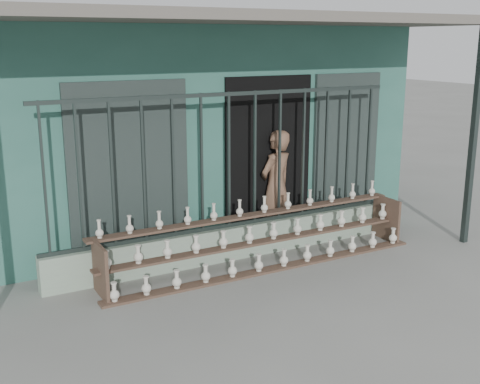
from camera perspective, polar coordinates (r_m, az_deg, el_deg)
ground at (r=7.19m, az=3.90°, el=-9.48°), size 60.00×60.00×0.00m
workshop_building at (r=10.47m, az=-8.61°, el=7.12°), size 7.40×6.60×3.21m
parapet_wall at (r=8.15m, az=-1.02°, el=-4.83°), size 5.00×0.20×0.45m
security_fence at (r=7.86m, az=-1.06°, el=2.94°), size 5.00×0.04×1.80m
shelf_rack at (r=7.89m, az=2.11°, el=-4.45°), size 4.50×0.68×0.85m
elderly_woman at (r=8.73m, az=3.43°, el=0.53°), size 0.70×0.58×1.65m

